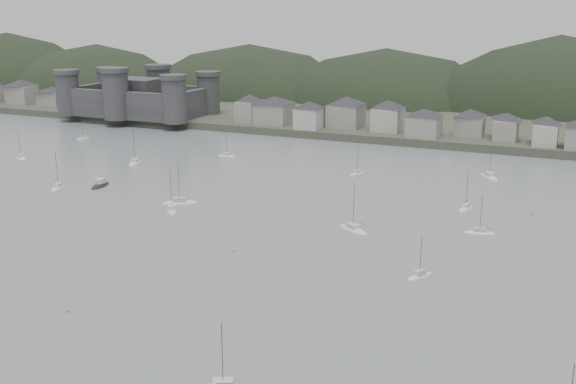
% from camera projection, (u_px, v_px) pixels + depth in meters
% --- Properties ---
extents(ground, '(900.00, 900.00, 0.00)m').
position_uv_depth(ground, '(82.00, 354.00, 98.64)').
color(ground, slate).
rests_on(ground, ground).
extents(far_shore_land, '(900.00, 250.00, 3.00)m').
position_uv_depth(far_shore_land, '(455.00, 101.00, 358.37)').
color(far_shore_land, '#383D2D').
rests_on(far_shore_land, ground).
extents(forested_ridge, '(851.55, 103.94, 102.57)m').
position_uv_depth(forested_ridge, '(453.00, 133.00, 337.29)').
color(forested_ridge, black).
rests_on(forested_ridge, ground).
extents(castle, '(66.00, 43.00, 20.00)m').
position_uv_depth(castle, '(138.00, 97.00, 301.18)').
color(castle, '#323335').
rests_on(castle, far_shore_land).
extents(waterfront_town, '(451.48, 28.46, 12.92)m').
position_uv_depth(waterfront_town, '(541.00, 126.00, 238.26)').
color(waterfront_town, gray).
rests_on(waterfront_town, far_shore_land).
extents(moored_fleet, '(232.30, 163.03, 12.93)m').
position_uv_depth(moored_fleet, '(212.00, 219.00, 161.48)').
color(moored_fleet, silver).
rests_on(moored_fleet, ground).
extents(motor_launch_far, '(4.03, 8.61, 3.97)m').
position_uv_depth(motor_launch_far, '(100.00, 185.00, 191.84)').
color(motor_launch_far, black).
rests_on(motor_launch_far, ground).
extents(mooring_buoys, '(120.32, 107.10, 0.70)m').
position_uv_depth(mooring_buoys, '(260.00, 245.00, 144.05)').
color(mooring_buoys, '#CC8F44').
rests_on(mooring_buoys, ground).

